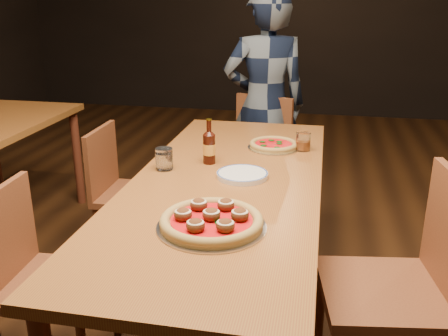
% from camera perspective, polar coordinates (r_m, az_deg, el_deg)
% --- Properties ---
extents(ground, '(9.00, 9.00, 0.00)m').
position_cam_1_polar(ground, '(2.50, 0.24, -17.58)').
color(ground, black).
extents(table_main, '(0.80, 2.00, 0.75)m').
position_cam_1_polar(table_main, '(2.16, 0.26, -3.10)').
color(table_main, brown).
rests_on(table_main, ground).
extents(chair_main_nw, '(0.42, 0.42, 0.85)m').
position_cam_1_polar(chair_main_nw, '(2.13, -18.74, -12.29)').
color(chair_main_nw, '#5F2D19').
rests_on(chair_main_nw, ground).
extents(chair_main_sw, '(0.40, 0.40, 0.83)m').
position_cam_1_polar(chair_main_sw, '(2.91, -10.25, -2.89)').
color(chair_main_sw, '#5F2D19').
rests_on(chair_main_sw, ground).
extents(chair_main_e, '(0.51, 0.51, 0.97)m').
position_cam_1_polar(chair_main_e, '(1.96, 17.87, -13.19)').
color(chair_main_e, '#5F2D19').
rests_on(chair_main_e, ground).
extents(chair_end, '(0.52, 0.52, 0.89)m').
position_cam_1_polar(chair_end, '(3.34, 3.10, 0.85)').
color(chair_end, '#5F2D19').
rests_on(chair_end, ground).
extents(pizza_meatball, '(0.38, 0.38, 0.07)m').
position_cam_1_polar(pizza_meatball, '(1.70, -1.44, -6.03)').
color(pizza_meatball, '#B7B7BF').
rests_on(pizza_meatball, table_main).
extents(pizza_margherita, '(0.26, 0.26, 0.03)m').
position_cam_1_polar(pizza_margherita, '(2.57, 5.68, 2.64)').
color(pizza_margherita, '#B7B7BF').
rests_on(pizza_margherita, table_main).
extents(plate_stack, '(0.22, 0.22, 0.02)m').
position_cam_1_polar(plate_stack, '(2.16, 2.11, -0.79)').
color(plate_stack, white).
rests_on(plate_stack, table_main).
extents(beer_bottle, '(0.06, 0.06, 0.21)m').
position_cam_1_polar(beer_bottle, '(2.32, -1.71, 2.31)').
color(beer_bottle, black).
rests_on(beer_bottle, table_main).
extents(water_glass, '(0.08, 0.08, 0.10)m').
position_cam_1_polar(water_glass, '(2.26, -6.86, 1.04)').
color(water_glass, white).
rests_on(water_glass, table_main).
extents(amber_glass, '(0.07, 0.07, 0.09)m').
position_cam_1_polar(amber_glass, '(2.55, 9.03, 3.00)').
color(amber_glass, '#AD5013').
rests_on(amber_glass, table_main).
extents(diner, '(0.65, 0.51, 1.55)m').
position_cam_1_polar(diner, '(3.41, 4.69, 7.06)').
color(diner, black).
rests_on(diner, ground).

